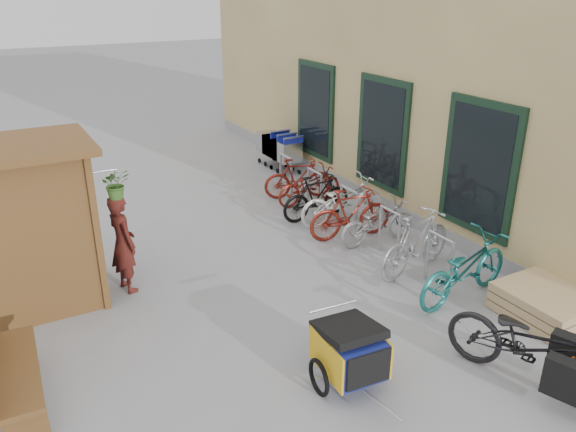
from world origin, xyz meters
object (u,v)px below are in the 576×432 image
bike_0 (464,268)px  bike_3 (351,213)px  pallet_stack (545,304)px  bike_1 (416,242)px  bike_2 (378,222)px  bike_6 (309,185)px  cargo_bike (536,347)px  bike_4 (342,201)px  bike_5 (317,197)px  kiosk (10,207)px  bench (5,368)px  shopping_carts (279,146)px  person_kiosk (123,243)px  child_trailer (350,350)px  bike_7 (298,178)px

bike_0 → bike_3: bike_0 is taller
pallet_stack → bike_1: bike_1 is taller
bike_2 → bike_6: (-0.05, 2.27, -0.00)m
cargo_bike → bike_4: size_ratio=1.21×
bike_5 → kiosk: bearing=97.4°
kiosk → bike_4: bearing=3.0°
bench → bike_2: bench is taller
bench → shopping_carts: bearing=45.0°
shopping_carts → bike_2: (-0.54, -4.72, -0.18)m
bike_2 → kiosk: bearing=85.5°
pallet_stack → bike_3: bike_3 is taller
bike_4 → bike_5: (-0.31, 0.44, -0.01)m
kiosk → cargo_bike: kiosk is taller
bike_0 → bike_6: bike_0 is taller
bike_1 → bike_2: bike_1 is taller
person_kiosk → bike_4: (4.31, 0.51, -0.30)m
person_kiosk → bike_6: person_kiosk is taller
bench → pallet_stack: bearing=-11.8°
pallet_stack → bike_0: size_ratio=0.64×
bike_1 → bike_2: bearing=-19.7°
bike_0 → bike_1: bike_1 is taller
cargo_bike → bike_4: bearing=61.7°
cargo_bike → person_kiosk: (-3.51, 4.54, 0.24)m
shopping_carts → bench: bearing=-137.4°
bike_1 → bike_5: size_ratio=1.14×
child_trailer → cargo_bike: cargo_bike is taller
bike_0 → shopping_carts: bearing=-12.6°
kiosk → child_trailer: size_ratio=1.72×
person_kiosk → bike_5: 4.13m
person_kiosk → bike_7: bearing=-76.2°
bike_1 → bench: bearing=79.6°
bench → bike_6: size_ratio=1.08×
bike_2 → cargo_bike: bearing=171.0°
bike_4 → person_kiosk: bearing=100.7°
pallet_stack → child_trailer: bearing=176.6°
child_trailer → bike_3: bike_3 is taller
pallet_stack → bike_1: size_ratio=0.70×
bench → cargo_bike: bearing=-23.4°
shopping_carts → cargo_bike: bearing=-99.0°
bench → cargo_bike: size_ratio=0.77×
person_kiosk → bike_7: (4.27, 2.13, -0.32)m
shopping_carts → bike_4: bearing=-99.1°
kiosk → bench: size_ratio=1.51×
kiosk → bike_3: kiosk is taller
bench → bike_0: bearing=-4.5°
bench → bike_1: size_ratio=0.96×
bike_0 → bike_4: size_ratio=1.06×
kiosk → person_kiosk: kiosk is taller
kiosk → bench: kiosk is taller
bike_7 → cargo_bike: bearing=-167.3°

